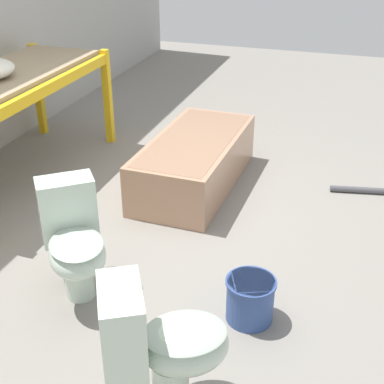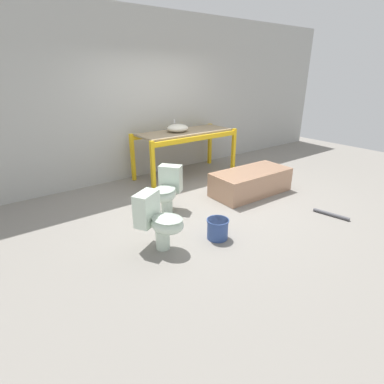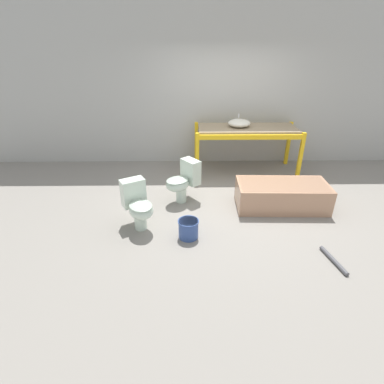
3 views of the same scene
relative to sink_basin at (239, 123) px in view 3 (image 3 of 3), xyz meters
name	(u,v)px [view 3 (image 3 of 3)]	position (x,y,z in m)	size (l,w,h in m)	color
ground_plane	(230,198)	(-0.28, -1.25, -1.03)	(12.00, 12.00, 0.00)	gray
warehouse_wall_rear	(223,88)	(-0.28, 0.60, 0.57)	(10.80, 0.08, 3.20)	#ADADA8
shelving_rack	(247,133)	(0.17, -0.02, -0.20)	(2.09, 0.87, 0.95)	yellow
sink_basin	(239,123)	(0.00, 0.00, 0.00)	(0.44, 0.40, 0.24)	silver
bathtub_main	(282,194)	(0.53, -1.55, -0.78)	(1.49, 0.72, 0.43)	tan
toilet_near	(183,180)	(-1.11, -1.32, -0.64)	(0.67, 0.63, 0.72)	silver
toilet_far	(138,204)	(-1.76, -2.13, -0.64)	(0.58, 0.68, 0.72)	silver
bucket_white	(188,228)	(-1.02, -2.40, -0.88)	(0.30, 0.30, 0.27)	#334C8C
loose_pipe	(334,260)	(0.82, -2.96, -1.00)	(0.16, 0.54, 0.05)	#4C4C51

